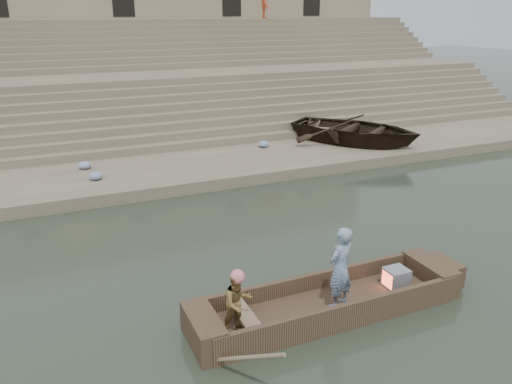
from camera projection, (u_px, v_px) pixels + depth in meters
ground at (395, 251)px, 12.61m from camera, size 120.00×120.00×0.00m
lower_landing at (262, 161)px, 19.43m from camera, size 32.00×4.00×0.40m
mid_landing at (201, 100)px, 25.49m from camera, size 32.00×3.00×2.80m
upper_landing at (165, 63)px, 31.12m from camera, size 32.00×3.00×5.20m
ghat_steps at (191, 88)px, 26.81m from camera, size 32.00×11.00×5.20m
building_wall at (148, 11)px, 33.55m from camera, size 32.00×5.07×11.20m
main_rowboat at (327, 308)px, 10.00m from camera, size 5.00×1.30×0.22m
rowboat_trim at (337, 297)px, 10.00m from camera, size 6.04×2.63×1.83m
standing_man at (340, 268)px, 9.61m from camera, size 0.71×0.59×1.66m
rowing_man at (238, 303)px, 8.92m from camera, size 0.62×0.51×1.16m
television at (396, 278)px, 10.51m from camera, size 0.46×0.42×0.40m
beached_rowboat at (355, 130)px, 21.15m from camera, size 6.23×6.60×1.11m
pedestrian at (265, 4)px, 32.10m from camera, size 0.83×1.22×1.74m
cloth_bundles at (172, 163)px, 18.03m from camera, size 15.46×2.64×0.26m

